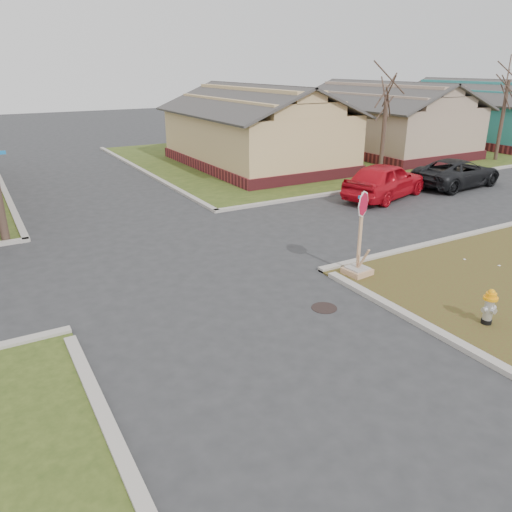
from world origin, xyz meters
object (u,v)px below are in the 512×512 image
red_sedan (385,180)px  dark_pickup (457,173)px  stop_sign (358,257)px  fire_hydrant (489,305)px

red_sedan → dark_pickup: (4.74, -0.05, -0.14)m
stop_sign → red_sedan: bearing=36.4°
fire_hydrant → dark_pickup: (10.98, 9.95, 0.15)m
fire_hydrant → stop_sign: size_ratio=0.36×
dark_pickup → stop_sign: bearing=113.3°
red_sedan → dark_pickup: 4.74m
red_sedan → dark_pickup: size_ratio=0.98×
stop_sign → dark_pickup: (11.64, 6.20, 0.10)m
fire_hydrant → stop_sign: (-0.66, 3.75, 0.05)m
fire_hydrant → red_sedan: (6.24, 10.00, 0.29)m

